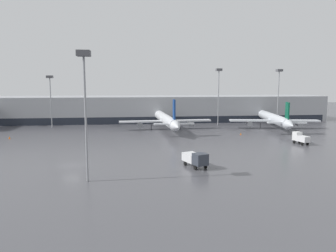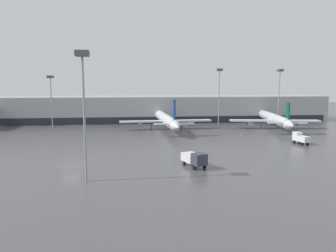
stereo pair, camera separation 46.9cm
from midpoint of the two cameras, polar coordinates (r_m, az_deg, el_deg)
ground_plane at (r=58.35m, az=-16.73°, el=-6.59°), size 320.00×320.00×0.00m
terminal_building at (r=118.44m, az=-11.60°, el=2.89°), size 160.00×28.82×9.00m
parked_jet_0 at (r=97.42m, az=-0.56°, el=1.18°), size 27.55×38.61×9.61m
parked_jet_1 at (r=103.98m, az=17.90°, el=1.17°), size 26.83×34.52×8.74m
service_truck_0 at (r=54.70m, az=4.57°, el=-5.65°), size 3.81×5.65×2.58m
service_truck_1 at (r=80.28m, az=21.93°, el=-1.92°), size 2.46×4.41×2.66m
traffic_cone_0 at (r=89.96m, az=12.41°, el=-1.32°), size 0.39×0.39×0.55m
traffic_cone_1 at (r=90.67m, az=-26.02°, el=-1.82°), size 0.45×0.45×0.65m
apron_light_mast_0 at (r=46.61m, az=-14.64°, el=7.91°), size 1.80×1.80×18.30m
apron_light_mast_1 at (r=108.44m, az=8.71°, el=7.82°), size 1.80×1.80×18.38m
apron_light_mast_3 at (r=107.38m, az=-19.97°, el=6.58°), size 1.80×1.80×16.02m
apron_light_mast_5 at (r=116.57m, az=18.64°, el=7.47°), size 1.80×1.80×18.29m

